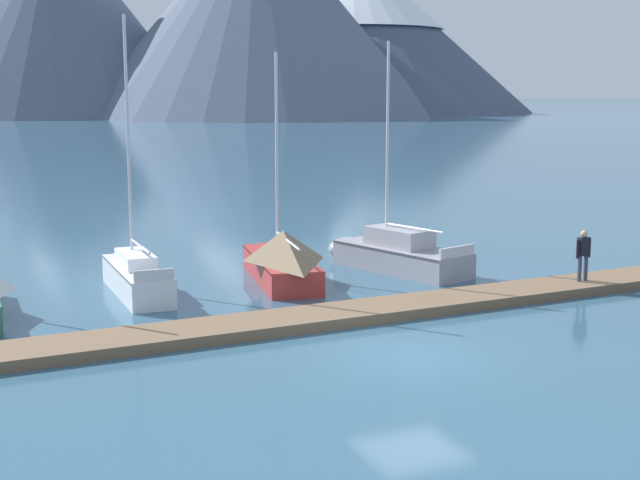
{
  "coord_description": "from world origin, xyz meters",
  "views": [
    {
      "loc": [
        -10.64,
        -19.55,
        6.67
      ],
      "look_at": [
        0.0,
        6.0,
        2.0
      ],
      "focal_mm": 51.73,
      "sensor_mm": 36.0,
      "label": 1
    }
  ],
  "objects_px": {
    "sailboat_second_berth": "(135,274)",
    "sailboat_mid_dock_port": "(281,256)",
    "sailboat_mid_dock_starboard": "(394,253)",
    "person_on_dock": "(583,252)"
  },
  "relations": [
    {
      "from": "sailboat_second_berth",
      "to": "sailboat_mid_dock_port",
      "type": "height_order",
      "value": "sailboat_second_berth"
    },
    {
      "from": "sailboat_mid_dock_port",
      "to": "sailboat_mid_dock_starboard",
      "type": "xyz_separation_m",
      "value": [
        4.49,
        0.22,
        -0.25
      ]
    },
    {
      "from": "sailboat_mid_dock_starboard",
      "to": "person_on_dock",
      "type": "distance_m",
      "value": 6.85
    },
    {
      "from": "sailboat_mid_dock_starboard",
      "to": "sailboat_second_berth",
      "type": "bearing_deg",
      "value": -179.87
    },
    {
      "from": "sailboat_mid_dock_starboard",
      "to": "person_on_dock",
      "type": "height_order",
      "value": "sailboat_mid_dock_starboard"
    },
    {
      "from": "sailboat_mid_dock_port",
      "to": "person_on_dock",
      "type": "distance_m",
      "value": 10.09
    },
    {
      "from": "sailboat_mid_dock_port",
      "to": "person_on_dock",
      "type": "height_order",
      "value": "sailboat_mid_dock_port"
    },
    {
      "from": "sailboat_second_berth",
      "to": "sailboat_mid_dock_starboard",
      "type": "distance_m",
      "value": 9.49
    },
    {
      "from": "sailboat_mid_dock_port",
      "to": "sailboat_mid_dock_starboard",
      "type": "bearing_deg",
      "value": 2.84
    },
    {
      "from": "sailboat_second_berth",
      "to": "sailboat_mid_dock_port",
      "type": "bearing_deg",
      "value": -2.31
    }
  ]
}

